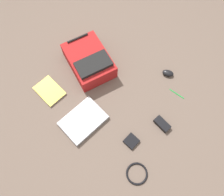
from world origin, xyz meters
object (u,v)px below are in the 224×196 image
(book_red, at_px, (49,91))
(earbud_pouch, at_px, (131,141))
(backpack, at_px, (89,61))
(cable_coil, at_px, (137,174))
(laptop, at_px, (83,120))
(computer_mouse, at_px, (168,73))
(pen_black, at_px, (177,94))
(power_brick, at_px, (162,124))

(book_red, relative_size, earbud_pouch, 2.82)
(backpack, relative_size, cable_coil, 3.39)
(laptop, relative_size, computer_mouse, 3.92)
(book_red, height_order, cable_coil, book_red)
(cable_coil, distance_m, pen_black, 0.69)
(backpack, height_order, power_brick, backpack)
(cable_coil, bearing_deg, pen_black, -174.53)
(power_brick, height_order, pen_black, power_brick)
(power_brick, xyz_separation_m, earbud_pouch, (0.24, -0.12, -0.01))
(laptop, height_order, cable_coil, laptop)
(earbud_pouch, bearing_deg, power_brick, 153.74)
(book_red, bearing_deg, cable_coil, 82.01)
(laptop, distance_m, earbud_pouch, 0.39)
(laptop, xyz_separation_m, pen_black, (-0.60, 0.47, -0.01))
(pen_black, bearing_deg, book_red, -56.11)
(laptop, xyz_separation_m, cable_coil, (0.09, 0.53, -0.01))
(laptop, bearing_deg, pen_black, 142.26)
(laptop, height_order, pen_black, laptop)
(cable_coil, bearing_deg, computer_mouse, -165.06)
(laptop, relative_size, book_red, 1.43)
(laptop, height_order, power_brick, power_brick)
(backpack, height_order, earbud_pouch, backpack)
(book_red, relative_size, pen_black, 1.91)
(computer_mouse, bearing_deg, pen_black, 35.29)
(backpack, height_order, pen_black, backpack)
(computer_mouse, distance_m, power_brick, 0.44)
(power_brick, bearing_deg, computer_mouse, -156.00)
(cable_coil, bearing_deg, backpack, -122.46)
(laptop, bearing_deg, earbud_pouch, 101.63)
(book_red, distance_m, power_brick, 0.91)
(backpack, xyz_separation_m, earbud_pouch, (0.34, 0.63, -0.06))
(backpack, height_order, laptop, backpack)
(backpack, distance_m, pen_black, 0.75)
(pen_black, bearing_deg, power_brick, 5.97)
(earbud_pouch, bearing_deg, cable_coil, 42.81)
(backpack, relative_size, power_brick, 4.02)
(book_red, bearing_deg, backpack, 162.37)
(earbud_pouch, bearing_deg, laptop, -78.37)
(earbud_pouch, bearing_deg, backpack, -117.87)
(backpack, relative_size, earbud_pouch, 5.68)
(laptop, height_order, earbud_pouch, laptop)
(laptop, height_order, book_red, laptop)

